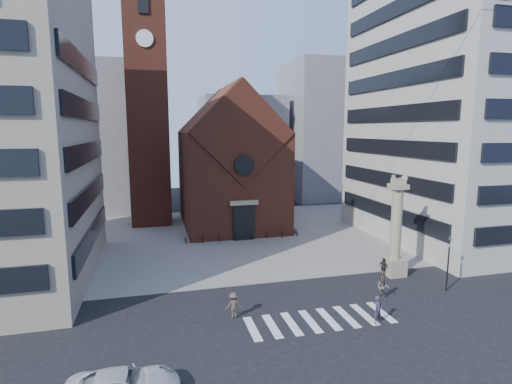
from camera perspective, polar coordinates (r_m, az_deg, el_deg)
ground at (r=30.14m, az=5.71°, el=-15.37°), size 120.00×120.00×0.00m
piazza at (r=47.38m, az=-2.30°, el=-6.17°), size 46.00×30.00×0.05m
zebra_crossing at (r=27.82m, az=9.07°, el=-17.61°), size 10.20×3.20×0.01m
church at (r=51.84m, az=-3.78°, el=4.08°), size 12.00×16.65×18.00m
campanile at (r=53.80m, az=-15.25°, el=12.23°), size 5.50×5.50×31.20m
building_right at (r=50.68m, az=27.78°, el=12.04°), size 18.00×22.00×32.00m
bg_block_left at (r=66.52m, az=-23.70°, el=7.03°), size 16.00×14.00×22.00m
bg_block_mid at (r=72.50m, az=-2.09°, el=6.29°), size 14.00×12.00×18.00m
bg_block_right at (r=74.75m, az=10.61°, el=8.53°), size 16.00×14.00×24.00m
lion_column at (r=35.94m, az=19.32°, el=-5.95°), size 1.63×1.60×8.68m
traffic_light at (r=34.39m, az=25.76°, el=-9.05°), size 0.13×0.16×4.30m
pedestrian_0 at (r=27.84m, az=17.03°, el=-15.79°), size 0.80×0.68×1.85m
pedestrian_1 at (r=31.55m, az=17.64°, el=-12.84°), size 1.11×1.08×1.80m
pedestrian_2 at (r=36.16m, az=17.75°, el=-10.18°), size 0.66×1.02×1.60m
pedestrian_3 at (r=27.50m, az=-3.21°, el=-15.82°), size 1.14×0.66×1.75m
scooter_0 at (r=44.52m, az=-9.98°, el=-6.72°), size 0.56×1.57×0.82m
scooter_1 at (r=44.68m, az=-7.64°, el=-6.54°), size 0.44×1.52×0.91m
scooter_2 at (r=44.93m, az=-5.32°, el=-6.47°), size 0.56×1.57×0.82m
scooter_3 at (r=45.23m, az=-3.03°, el=-6.28°), size 0.44×1.52×0.91m
scooter_4 at (r=45.63m, az=-0.78°, el=-6.19°), size 0.56×1.57×0.82m
scooter_5 at (r=46.07m, az=1.43°, el=-5.99°), size 0.44×1.52×0.91m
scooter_6 at (r=46.60m, az=3.59°, el=-5.89°), size 0.56×1.57×0.82m
scooter_7 at (r=47.17m, az=5.70°, el=-5.67°), size 0.44×1.52×0.91m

